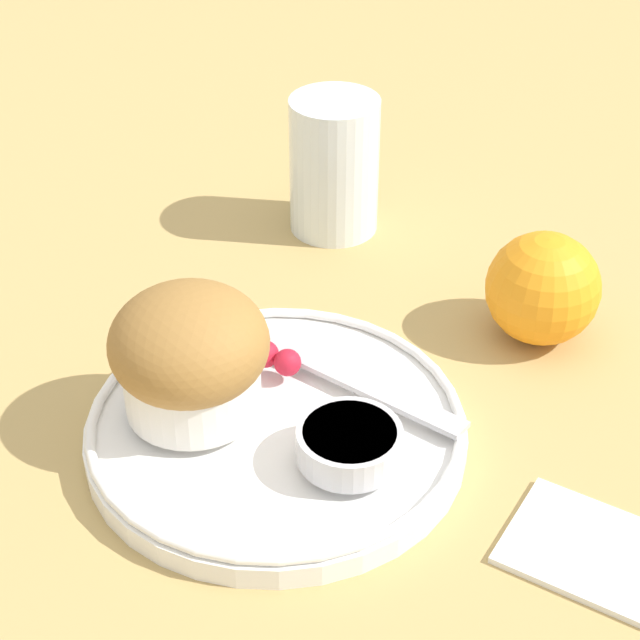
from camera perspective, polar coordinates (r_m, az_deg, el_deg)
The scene contains 9 objects.
ground_plane at distance 0.62m, azimuth -0.87°, elevation -7.08°, with size 3.00×3.00×0.00m, color tan.
plate at distance 0.62m, azimuth -2.27°, elevation -5.72°, with size 0.22×0.22×0.02m.
muffin at distance 0.60m, azimuth -6.95°, elevation -1.86°, with size 0.09×0.09×0.08m.
cream_ramekin at distance 0.58m, azimuth 1.58°, elevation -6.54°, with size 0.06×0.06×0.02m.
berry_pair at distance 0.64m, azimuth -2.34°, elevation -2.05°, with size 0.03×0.02×0.02m.
butter_knife at distance 0.64m, azimuth 0.18°, elevation -2.48°, with size 0.20×0.03×0.00m.
orange_fruit at distance 0.70m, azimuth 11.80°, elevation 1.66°, with size 0.07×0.07×0.07m.
juice_glass at distance 0.80m, azimuth 0.76°, elevation 8.24°, with size 0.07×0.07×0.10m.
folded_napkin at distance 0.58m, azimuth 16.08°, elevation -12.30°, with size 0.12×0.07×0.01m.
Camera 1 is at (0.24, -0.38, 0.42)m, focal length 60.00 mm.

